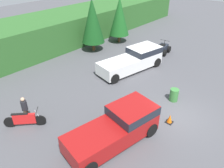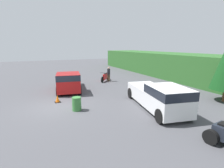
% 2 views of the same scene
% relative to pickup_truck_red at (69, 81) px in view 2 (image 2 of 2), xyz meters
% --- Properties ---
extents(ground_plane, '(80.00, 80.00, 0.00)m').
position_rel_pickup_truck_red_xyz_m(ground_plane, '(3.94, -1.51, -0.94)').
color(ground_plane, '#4C4C51').
extents(hillside_backdrop, '(44.00, 6.00, 3.07)m').
position_rel_pickup_truck_red_xyz_m(hillside_backdrop, '(3.94, 14.49, 0.59)').
color(hillside_backdrop, '#2D6028').
rests_on(hillside_backdrop, ground_plane).
extents(pickup_truck_red, '(5.35, 2.86, 1.77)m').
position_rel_pickup_truck_red_xyz_m(pickup_truck_red, '(0.00, 0.00, 0.00)').
color(pickup_truck_red, maroon).
rests_on(pickup_truck_red, ground_plane).
extents(pickup_truck_second, '(6.08, 3.06, 1.77)m').
position_rel_pickup_truck_red_xyz_m(pickup_truck_second, '(7.34, 4.38, 0.00)').
color(pickup_truck_second, white).
rests_on(pickup_truck_second, ground_plane).
extents(dirt_bike, '(1.81, 1.69, 1.12)m').
position_rel_pickup_truck_red_xyz_m(dirt_bike, '(-2.79, 4.72, -0.47)').
color(dirt_bike, black).
rests_on(dirt_bike, ground_plane).
extents(rider_person, '(0.49, 0.49, 1.69)m').
position_rel_pickup_truck_red_xyz_m(rider_person, '(-2.48, 5.05, -0.03)').
color(rider_person, brown).
rests_on(rider_person, ground_plane).
extents(traffic_cone, '(0.42, 0.42, 0.55)m').
position_rel_pickup_truck_red_xyz_m(traffic_cone, '(3.06, -1.41, -0.69)').
color(traffic_cone, black).
rests_on(traffic_cone, ground_plane).
extents(steel_barrel, '(0.58, 0.58, 0.88)m').
position_rel_pickup_truck_red_xyz_m(steel_barrel, '(5.28, -0.48, -0.50)').
color(steel_barrel, '#387A38').
rests_on(steel_barrel, ground_plane).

